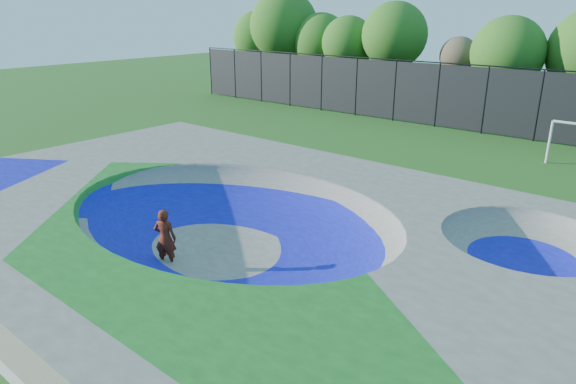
% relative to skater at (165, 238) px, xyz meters
% --- Properties ---
extents(ground, '(120.00, 120.00, 0.00)m').
position_rel_skater_xyz_m(ground, '(0.78, 1.84, -0.89)').
color(ground, '#205116').
rests_on(ground, ground).
extents(skate_deck, '(22.00, 14.00, 1.50)m').
position_rel_skater_xyz_m(skate_deck, '(0.78, 1.84, -0.14)').
color(skate_deck, gray).
rests_on(skate_deck, ground).
extents(skater, '(0.77, 0.69, 1.78)m').
position_rel_skater_xyz_m(skater, '(0.00, 0.00, 0.00)').
color(skater, '#AA2D0D').
rests_on(skater, ground).
extents(skateboard, '(0.80, 0.50, 0.05)m').
position_rel_skater_xyz_m(skateboard, '(0.00, 0.00, -0.86)').
color(skateboard, black).
rests_on(skateboard, ground).
extents(fence, '(48.09, 0.09, 4.04)m').
position_rel_skater_xyz_m(fence, '(0.78, 22.84, 1.21)').
color(fence, black).
rests_on(fence, ground).
extents(treeline, '(53.19, 6.79, 8.75)m').
position_rel_skater_xyz_m(treeline, '(2.82, 27.74, 4.13)').
color(treeline, '#422C21').
rests_on(treeline, ground).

